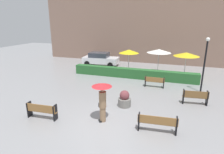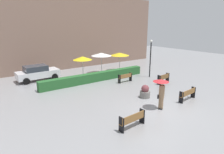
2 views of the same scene
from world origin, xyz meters
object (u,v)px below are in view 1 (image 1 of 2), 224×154
Objects in this scene: bench_near_right at (157,122)px; bench_near_left at (41,110)px; bench_back_row at (155,81)px; lamp_post at (205,60)px; planter_pot at (124,99)px; parked_car at (100,59)px; patio_umbrella_yellow at (129,51)px; pedestrian_with_umbrella at (102,97)px; bench_far_right at (195,96)px; patio_umbrella_white at (159,51)px; patio_umbrella_yellow_far at (186,54)px.

bench_near_right reaches higher than bench_near_left.
bench_back_row is 3.99m from lamp_post.
bench_near_right is at bearing -46.14° from planter_pot.
planter_pot is 11.54m from parked_car.
parked_car reaches higher than bench_near_left.
bench_back_row is at bearing -48.86° from patio_umbrella_yellow.
parked_car is (-5.65, 10.06, 0.37)m from planter_pot.
pedestrian_with_umbrella is 2.43m from planter_pot.
bench_far_right is 0.64× the size of patio_umbrella_yellow.
patio_umbrella_white is 2.56m from patio_umbrella_yellow_far.
parked_car is at bearing 149.17° from patio_umbrella_yellow.
pedestrian_with_umbrella is 0.49× the size of parked_car.
patio_umbrella_yellow reaches higher than bench_far_right.
bench_far_right is (2.84, -2.52, 0.04)m from bench_back_row.
lamp_post is at bearing 68.23° from bench_near_right.
patio_umbrella_yellow is at bearing -163.55° from patio_umbrella_white.
bench_near_right is 14.70m from parked_car.
pedestrian_with_umbrella reaches higher than bench_back_row.
patio_umbrella_yellow_far is at bearing 7.18° from patio_umbrella_yellow.
patio_umbrella_yellow_far reaches higher than bench_near_right.
pedestrian_with_umbrella is 0.89× the size of patio_umbrella_yellow_far.
patio_umbrella_white is (-1.00, 10.81, 1.79)m from bench_near_right.
bench_near_right is 0.46× the size of lamp_post.
parked_car is (-7.04, 5.84, 0.31)m from bench_back_row.
lamp_post reaches higher than planter_pot.
patio_umbrella_yellow is at bearing 151.94° from lamp_post.
patio_umbrella_yellow is (-1.59, 7.64, 1.81)m from planter_pot.
bench_near_left is 11.00m from patio_umbrella_yellow.
patio_umbrella_yellow reaches higher than bench_near_right.
patio_umbrella_white reaches higher than bench_back_row.
pedestrian_with_umbrella is at bearing -84.48° from patio_umbrella_yellow.
patio_umbrella_yellow is at bearing 101.79° from planter_pot.
bench_far_right is 0.89× the size of bench_near_left.
parked_car is (-6.90, 1.58, -1.51)m from patio_umbrella_white.
patio_umbrella_white is at bearing 65.82° from bench_near_left.
bench_near_right is 7.30m from lamp_post.
bench_back_row is 6.73m from pedestrian_with_umbrella.
parked_car is at bearing 122.50° from bench_near_right.
lamp_post is at bearing -29.15° from parked_car.
bench_far_right is 0.75× the size of pedestrian_with_umbrella.
parked_car is at bearing 97.66° from bench_near_left.
parked_car is at bearing 150.85° from lamp_post.
bench_near_right is 0.90× the size of pedestrian_with_umbrella.
bench_back_row is 0.67× the size of patio_umbrella_yellow_far.
bench_far_right is 0.66× the size of patio_umbrella_yellow_far.
pedestrian_with_umbrella is at bearing 14.55° from bench_near_left.
bench_near_right reaches higher than bench_back_row.
bench_near_left is 0.41× the size of parked_car.
pedestrian_with_umbrella is at bearing -107.83° from bench_back_row.
bench_near_left is at bearing -174.04° from bench_near_right.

